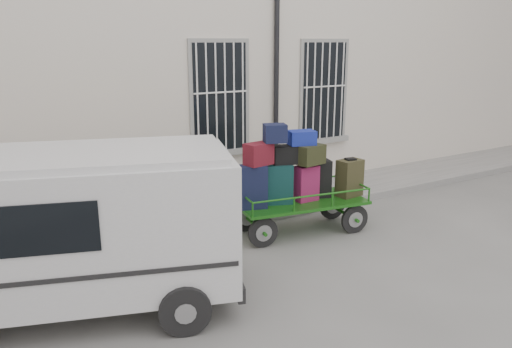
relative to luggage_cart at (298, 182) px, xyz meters
The scene contains 5 objects.
ground 1.16m from the luggage_cart, 85.75° to the right, with size 80.00×80.00×0.00m, color #63625E.
building 5.26m from the luggage_cart, 89.43° to the left, with size 24.00×5.15×6.00m.
sidewalk 1.80m from the luggage_cart, 88.25° to the left, with size 24.00×1.70×0.15m, color slate.
luggage_cart is the anchor object (origin of this frame).
van 4.10m from the luggage_cart, 169.43° to the right, with size 4.46×2.92×2.09m.
Camera 1 is at (-5.03, -6.29, 3.38)m, focal length 35.00 mm.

